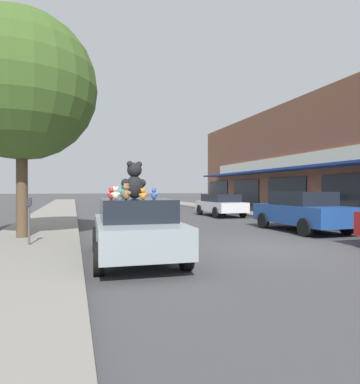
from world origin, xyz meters
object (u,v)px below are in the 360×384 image
teddy_bear_red (111,194)px  street_tree (22,86)px  teddy_bear_giant (134,181)px  teddy_bear_brown (126,192)px  teddy_bear_blue (154,194)px  parked_car_far_center (302,211)px  plush_art_car (135,227)px  teddy_bear_orange (143,194)px  parking_meter (29,215)px  parked_car_far_right (220,204)px  teddy_bear_teal (124,191)px  teddy_bear_cream (116,193)px

teddy_bear_red → street_tree: 5.57m
teddy_bear_giant → teddy_bear_brown: teddy_bear_giant is taller
teddy_bear_blue → parked_car_far_center: 7.98m
plush_art_car → teddy_bear_brown: bearing=-108.5°
plush_art_car → teddy_bear_red: teddy_bear_red is taller
teddy_bear_orange → teddy_bear_giant: bearing=-78.9°
teddy_bear_brown → parking_meter: 3.68m
plush_art_car → parked_car_far_right: size_ratio=1.01×
teddy_bear_red → parking_meter: teddy_bear_red is taller
parked_car_far_right → parking_meter: parking_meter is taller
parked_car_far_right → street_tree: 13.47m
teddy_bear_teal → teddy_bear_cream: bearing=102.3°
parked_car_far_center → street_tree: 10.98m
plush_art_car → teddy_bear_brown: teddy_bear_brown is taller
teddy_bear_giant → teddy_bear_red: 0.70m
teddy_bear_orange → teddy_bear_brown: teddy_bear_brown is taller
teddy_bear_blue → parked_car_far_right: size_ratio=0.06×
teddy_bear_giant → teddy_bear_orange: teddy_bear_giant is taller
plush_art_car → teddy_bear_blue: teddy_bear_blue is taller
teddy_bear_cream → teddy_bear_blue: 0.87m
teddy_bear_red → parked_car_far_right: size_ratio=0.06×
teddy_bear_blue → parked_car_far_right: (6.92, 11.83, -0.81)m
plush_art_car → parked_car_far_center: parked_car_far_center is taller
teddy_bear_cream → street_tree: 5.79m
teddy_bear_orange → parked_car_far_right: size_ratio=0.06×
teddy_bear_brown → teddy_bear_cream: bearing=-3.5°
teddy_bear_orange → teddy_bear_cream: (-0.56, 0.22, 0.02)m
plush_art_car → teddy_bear_blue: 0.98m
teddy_bear_giant → parking_meter: 3.30m
teddy_bear_teal → parked_car_far_right: 12.99m
teddy_bear_teal → teddy_bear_cream: (-0.35, -1.24, -0.05)m
teddy_bear_blue → teddy_bear_cream: bearing=58.6°
parked_car_far_right → teddy_bear_blue: bearing=-120.3°
plush_art_car → parking_meter: bearing=144.9°
teddy_bear_orange → parked_car_far_right: (7.22, 12.08, -0.81)m
street_tree → teddy_bear_blue: bearing=-51.1°
teddy_bear_orange → street_tree: bearing=-48.6°
teddy_bear_red → parked_car_far_center: 8.69m
teddy_bear_teal → teddy_bear_brown: (-0.18, -1.66, -0.02)m
teddy_bear_giant → teddy_bear_teal: (-0.15, 0.69, -0.25)m
teddy_bear_red → street_tree: bearing=-49.5°
teddy_bear_orange → teddy_bear_teal: size_ratio=0.65×
parked_car_far_center → parking_meter: size_ratio=3.48×
teddy_bear_orange → teddy_bear_teal: bearing=-75.1°
teddy_bear_orange → parked_car_far_center: (7.22, 4.16, -0.75)m
street_tree → parking_meter: 4.25m
teddy_bear_cream → teddy_bear_brown: bearing=121.5°
parking_meter → teddy_bear_brown: bearing=-52.5°
teddy_bear_giant → teddy_bear_cream: 0.80m
plush_art_car → street_tree: 6.22m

